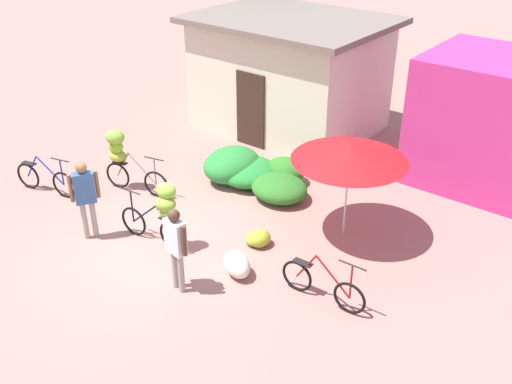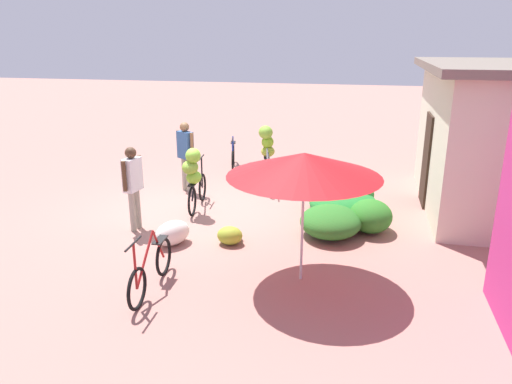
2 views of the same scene
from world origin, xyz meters
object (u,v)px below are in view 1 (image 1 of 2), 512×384
(banana_pile_on_ground, at_px, (258,238))
(market_umbrella, at_px, (350,152))
(shop_pink, at_px, (494,122))
(bicycle_by_shop, at_px, (323,285))
(person_bystander, at_px, (176,242))
(building_low, at_px, (290,73))
(bicycle_leftmost, at_px, (46,179))
(bicycle_center_loaded, at_px, (162,209))
(bicycle_near_pile, at_px, (122,154))
(produce_sack, at_px, (237,264))
(person_vendor, at_px, (85,192))

(banana_pile_on_ground, bearing_deg, market_umbrella, 52.47)
(shop_pink, distance_m, bicycle_by_shop, 6.31)
(person_bystander, bearing_deg, bicycle_by_shop, 30.80)
(building_low, height_order, market_umbrella, building_low)
(bicycle_leftmost, xyz_separation_m, bicycle_center_loaded, (3.69, 0.15, 0.49))
(market_umbrella, distance_m, bicycle_near_pile, 5.26)
(market_umbrella, bearing_deg, building_low, 136.82)
(bicycle_near_pile, bearing_deg, bicycle_leftmost, -135.77)
(market_umbrella, relative_size, bicycle_near_pile, 1.38)
(building_low, height_order, produce_sack, building_low)
(bicycle_leftmost, bearing_deg, banana_pile_on_ground, 14.43)
(market_umbrella, relative_size, person_vendor, 1.35)
(bicycle_near_pile, distance_m, person_vendor, 2.05)
(shop_pink, relative_size, banana_pile_on_ground, 5.21)
(produce_sack, bearing_deg, building_low, 118.00)
(bicycle_by_shop, bearing_deg, produce_sack, -168.76)
(shop_pink, relative_size, market_umbrella, 1.41)
(banana_pile_on_ground, bearing_deg, bicycle_center_loaded, -140.59)
(bicycle_by_shop, distance_m, produce_sack, 1.68)
(bicycle_leftmost, bearing_deg, person_vendor, -13.39)
(bicycle_center_loaded, height_order, person_bystander, person_bystander)
(shop_pink, bearing_deg, bicycle_leftmost, -138.09)
(banana_pile_on_ground, height_order, person_bystander, person_bystander)
(building_low, height_order, person_vendor, building_low)
(shop_pink, relative_size, person_vendor, 1.91)
(building_low, relative_size, bicycle_by_shop, 3.12)
(bicycle_by_shop, height_order, banana_pile_on_ground, bicycle_by_shop)
(market_umbrella, distance_m, bicycle_leftmost, 6.95)
(bicycle_near_pile, relative_size, banana_pile_on_ground, 2.67)
(bicycle_leftmost, xyz_separation_m, banana_pile_on_ground, (5.10, 1.31, -0.20))
(bicycle_center_loaded, relative_size, produce_sack, 2.32)
(bicycle_center_loaded, xyz_separation_m, bicycle_by_shop, (3.35, 0.50, -0.51))
(bicycle_by_shop, bearing_deg, bicycle_near_pile, 174.29)
(bicycle_leftmost, relative_size, person_bystander, 1.00)
(market_umbrella, height_order, bicycle_by_shop, market_umbrella)
(building_low, bearing_deg, shop_pink, 1.47)
(market_umbrella, xyz_separation_m, produce_sack, (-0.81, -2.43, -1.61))
(banana_pile_on_ground, distance_m, produce_sack, 1.03)
(market_umbrella, distance_m, produce_sack, 3.02)
(building_low, bearing_deg, produce_sack, -62.00)
(market_umbrella, relative_size, bicycle_leftmost, 1.38)
(market_umbrella, relative_size, produce_sack, 3.24)
(bicycle_center_loaded, height_order, person_vendor, person_vendor)
(shop_pink, xyz_separation_m, bicycle_by_shop, (-0.57, -6.18, -1.15))
(bicycle_leftmost, distance_m, bicycle_center_loaded, 3.72)
(market_umbrella, xyz_separation_m, person_bystander, (-1.34, -3.39, -0.83))
(building_low, bearing_deg, person_vendor, -87.83)
(bicycle_leftmost, height_order, banana_pile_on_ground, bicycle_leftmost)
(bicycle_center_loaded, bearing_deg, market_umbrella, 45.91)
(banana_pile_on_ground, distance_m, person_vendor, 3.49)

